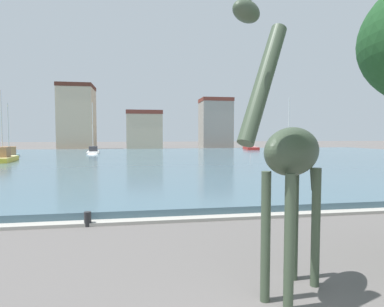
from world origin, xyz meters
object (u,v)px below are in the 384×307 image
at_px(sailboat_teal, 9,156).
at_px(sailboat_navy, 289,152).
at_px(giraffe_statue, 290,157).
at_px(sailboat_white, 93,153).
at_px(sailboat_yellow, 3,159).
at_px(sailboat_red, 250,149).
at_px(mooring_bollard, 88,219).

bearing_deg(sailboat_teal, sailboat_navy, 1.20).
relative_size(sailboat_teal, sailboat_navy, 0.83).
xyz_separation_m(giraffe_statue, sailboat_white, (-9.56, 43.78, -2.21)).
distance_m(sailboat_yellow, sailboat_teal, 7.48).
distance_m(sailboat_yellow, sailboat_white, 15.27).
xyz_separation_m(giraffe_statue, sailboat_navy, (18.86, 38.32, -2.06)).
distance_m(sailboat_teal, sailboat_white, 11.19).
distance_m(giraffe_statue, sailboat_yellow, 34.74).
bearing_deg(sailboat_red, sailboat_white, -160.60).
bearing_deg(sailboat_red, sailboat_navy, -88.46).
height_order(giraffe_statue, sailboat_teal, sailboat_teal).
bearing_deg(sailboat_yellow, sailboat_white, 61.67).
distance_m(sailboat_navy, mooring_bollard, 40.27).
height_order(sailboat_red, sailboat_white, sailboat_white).
xyz_separation_m(sailboat_white, mooring_bollard, (5.01, -38.22, -0.24)).
bearing_deg(sailboat_red, sailboat_teal, -156.64).
height_order(sailboat_navy, mooring_bollard, sailboat_navy).
distance_m(giraffe_statue, sailboat_navy, 42.76).
bearing_deg(sailboat_white, giraffe_statue, -77.68).
xyz_separation_m(sailboat_yellow, sailboat_teal, (-2.04, 7.20, -0.10)).
bearing_deg(sailboat_navy, mooring_bollard, -125.55).
distance_m(sailboat_white, sailboat_navy, 28.94).
relative_size(sailboat_yellow, sailboat_teal, 1.09).
bearing_deg(sailboat_teal, mooring_bollard, -65.90).
height_order(sailboat_red, sailboat_navy, sailboat_navy).
relative_size(sailboat_red, sailboat_white, 0.93).
relative_size(sailboat_white, sailboat_navy, 0.92).
distance_m(sailboat_red, sailboat_navy, 15.33).
height_order(sailboat_white, sailboat_navy, sailboat_navy).
bearing_deg(sailboat_navy, sailboat_white, 169.13).
height_order(sailboat_yellow, sailboat_red, sailboat_yellow).
height_order(sailboat_teal, mooring_bollard, sailboat_teal).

